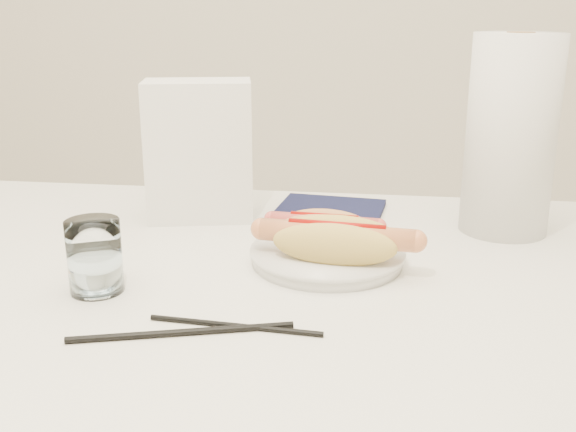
# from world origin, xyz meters

# --- Properties ---
(table) EXTENTS (1.20, 0.80, 0.75)m
(table) POSITION_xyz_m (0.00, 0.00, 0.69)
(table) COLOR white
(table) RESTS_ON ground
(plate) EXTENTS (0.24, 0.24, 0.02)m
(plate) POSITION_xyz_m (0.14, 0.05, 0.76)
(plate) COLOR silver
(plate) RESTS_ON table
(hotdog_left) EXTENTS (0.15, 0.07, 0.04)m
(hotdog_left) POSITION_xyz_m (0.13, 0.10, 0.79)
(hotdog_left) COLOR tan
(hotdog_left) RESTS_ON plate
(hotdog_right) EXTENTS (0.20, 0.09, 0.05)m
(hotdog_right) POSITION_xyz_m (0.15, 0.02, 0.79)
(hotdog_right) COLOR #D7B554
(hotdog_right) RESTS_ON plate
(water_glass) EXTENTS (0.06, 0.06, 0.09)m
(water_glass) POSITION_xyz_m (-0.13, -0.08, 0.79)
(water_glass) COLOR white
(water_glass) RESTS_ON table
(chopstick_near) EXTENTS (0.23, 0.07, 0.01)m
(chopstick_near) POSITION_xyz_m (0.00, -0.17, 0.75)
(chopstick_near) COLOR black
(chopstick_near) RESTS_ON table
(chopstick_far) EXTENTS (0.19, 0.02, 0.01)m
(chopstick_far) POSITION_xyz_m (0.06, -0.15, 0.75)
(chopstick_far) COLOR black
(chopstick_far) RESTS_ON table
(napkin_box) EXTENTS (0.18, 0.12, 0.22)m
(napkin_box) POSITION_xyz_m (-0.08, 0.23, 0.86)
(napkin_box) COLOR silver
(napkin_box) RESTS_ON table
(navy_napkin) EXTENTS (0.19, 0.19, 0.01)m
(navy_napkin) POSITION_xyz_m (0.12, 0.26, 0.75)
(navy_napkin) COLOR #101333
(navy_napkin) RESTS_ON table
(paper_towel_roll) EXTENTS (0.13, 0.13, 0.29)m
(paper_towel_roll) POSITION_xyz_m (0.39, 0.23, 0.90)
(paper_towel_roll) COLOR silver
(paper_towel_roll) RESTS_ON table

